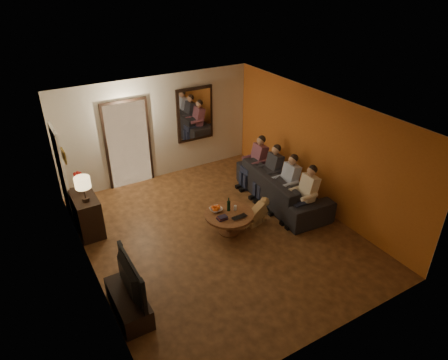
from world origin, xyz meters
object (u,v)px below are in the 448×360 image
person_d (257,163)px  coffee_table (229,223)px  person_c (271,173)px  tv (125,279)px  wine_bottle (229,204)px  person_a (305,197)px  sofa (282,186)px  laptop (241,218)px  person_b (287,184)px  dog (257,212)px  bowl (216,209)px  table_lamp (84,189)px  tv_stand (129,303)px  dresser (87,214)px

person_d → coffee_table: 2.12m
person_d → person_c: bearing=-90.0°
tv → wine_bottle: 2.77m
person_c → person_a: bearing=-90.0°
person_c → coffee_table: size_ratio=1.20×
sofa → laptop: size_ratio=7.93×
person_b → dog: 0.98m
person_a → wine_bottle: size_ratio=3.87×
dog → coffee_table: bearing=164.3°
laptop → bowl: bearing=116.7°
table_lamp → dog: 3.52m
person_b → table_lamp: bearing=164.3°
laptop → tv: bearing=-166.3°
tv → person_d: size_ratio=0.92×
tv_stand → tv: size_ratio=1.00×
tv_stand → bowl: bowl is taller
tv → person_b: (4.07, 1.18, -0.09)m
laptop → coffee_table: bearing=107.1°
table_lamp → tv_stand: table_lamp is taller
coffee_table → tv_stand: bearing=-157.4°
sofa → laptop: 1.75m
dresser → person_b: bearing=-18.5°
dresser → person_c: bearing=-10.6°
tv → person_b: bearing=-73.9°
person_d → laptop: (-1.49, -1.62, -0.14)m
sofa → person_d: (-0.10, 0.90, 0.22)m
table_lamp → wine_bottle: size_ratio=1.74×
table_lamp → coffee_table: table_lamp is taller
person_b → coffee_table: size_ratio=1.20×
tv_stand → coffee_table: 2.69m
tv → person_b: person_b is taller
bowl → wine_bottle: size_ratio=0.84×
laptop → person_b: bearing=13.2°
person_b → person_a: bearing=-90.0°
person_b → wine_bottle: 1.54m
dresser → tv_stand: dresser is taller
person_c → coffee_table: bearing=-155.0°
bowl → coffee_table: bearing=-50.7°
dresser → person_a: person_a is taller
dresser → coffee_table: 2.91m
tv_stand → coffee_table: bearing=22.6°
dresser → bowl: bearing=-29.2°
tv_stand → person_b: size_ratio=0.93×
person_a → laptop: bearing=173.2°
dresser → tv: tv is taller
person_d → wine_bottle: person_d is taller
bowl → person_c: bearing=16.5°
person_a → bowl: size_ratio=4.63×
tv_stand → laptop: laptop is taller
table_lamp → tv: (0.00, -2.32, -0.41)m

